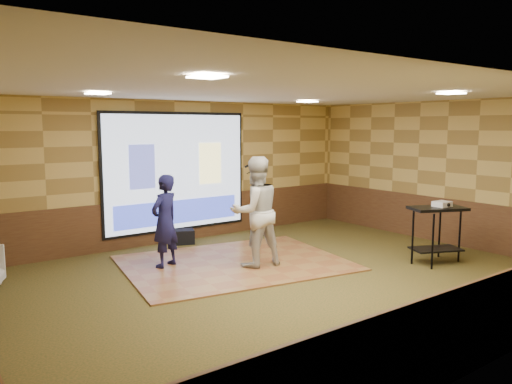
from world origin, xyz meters
TOP-DOWN VIEW (x-y plane):
  - ground at (0.00, 0.00)m, footprint 9.00×9.00m
  - room_shell at (0.00, 0.00)m, footprint 9.04×7.04m
  - wainscot_back at (0.00, 3.48)m, footprint 9.00×0.04m
  - wainscot_front at (0.00, -3.48)m, footprint 9.00×0.04m
  - wainscot_right at (4.48, 0.00)m, footprint 0.04×7.00m
  - projector_screen at (0.00, 3.44)m, footprint 3.32×0.06m
  - downlight_nw at (-2.20, 1.80)m, footprint 0.32×0.32m
  - downlight_ne at (2.20, 1.80)m, footprint 0.32×0.32m
  - downlight_sw at (-2.20, -1.50)m, footprint 0.32×0.32m
  - downlight_se at (2.20, -1.50)m, footprint 0.32×0.32m
  - dance_floor at (-0.03, 1.25)m, footprint 4.28×3.54m
  - player_left at (-1.14, 1.75)m, footprint 0.69×0.58m
  - player_right at (0.16, 0.86)m, footprint 1.03×0.86m
  - av_table at (2.95, -0.87)m, footprint 0.98×0.51m
  - projector at (3.04, -0.89)m, footprint 0.30×0.26m
  - mic_stand at (1.82, 2.87)m, footprint 0.64×0.26m
  - duffel_bag at (-0.05, 3.18)m, footprint 0.56×0.46m

SIDE VIEW (x-z plane):
  - ground at x=0.00m, z-range 0.00..0.00m
  - dance_floor at x=-0.03m, z-range 0.00..0.03m
  - duffel_bag at x=-0.05m, z-range 0.00..0.30m
  - wainscot_back at x=0.00m, z-range 0.00..0.95m
  - wainscot_front at x=0.00m, z-range 0.00..0.95m
  - wainscot_right at x=4.48m, z-range 0.00..0.95m
  - mic_stand at x=1.82m, z-range -0.32..1.31m
  - av_table at x=2.95m, z-range 0.22..1.24m
  - player_left at x=-1.14m, z-range 0.03..1.64m
  - player_right at x=0.16m, z-range 0.03..1.95m
  - projector at x=3.04m, z-range 1.03..1.12m
  - projector_screen at x=0.00m, z-range 0.21..2.73m
  - room_shell at x=0.00m, z-range 0.58..3.60m
  - downlight_nw at x=-2.20m, z-range 2.96..2.98m
  - downlight_ne at x=2.20m, z-range 2.96..2.98m
  - downlight_sw at x=-2.20m, z-range 2.96..2.98m
  - downlight_se at x=2.20m, z-range 2.96..2.98m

